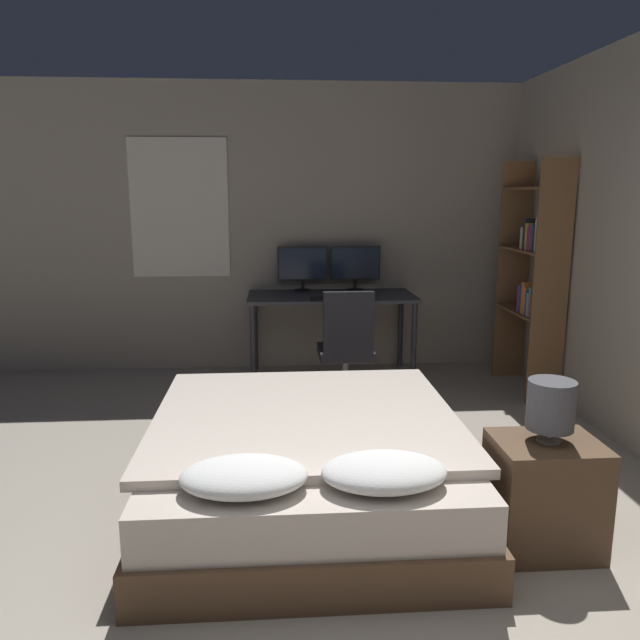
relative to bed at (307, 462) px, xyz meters
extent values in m
cube|color=#9E9384|center=(0.16, 2.86, 1.10)|extent=(12.00, 0.06, 2.70)
cube|color=silver|center=(-1.04, 2.82, 1.30)|extent=(0.91, 0.01, 1.28)
cube|color=black|center=(-1.04, 2.82, 1.30)|extent=(0.83, 0.01, 1.20)
cube|color=brown|center=(0.00, 0.02, -0.14)|extent=(1.62, 1.90, 0.22)
cube|color=beige|center=(0.00, 0.02, 0.08)|extent=(1.56, 1.84, 0.22)
cube|color=beige|center=(0.00, 0.13, 0.22)|extent=(1.66, 1.60, 0.05)
ellipsoid|color=white|center=(-0.30, -0.69, 0.26)|extent=(0.55, 0.38, 0.13)
ellipsoid|color=white|center=(0.30, -0.69, 0.26)|extent=(0.55, 0.38, 0.13)
cube|color=brown|center=(1.12, -0.50, 0.02)|extent=(0.49, 0.40, 0.55)
cylinder|color=gray|center=(1.12, -0.50, 0.30)|extent=(0.11, 0.11, 0.01)
cylinder|color=gray|center=(1.12, -0.50, 0.34)|extent=(0.02, 0.02, 0.05)
cylinder|color=#4C4C51|center=(1.12, -0.50, 0.48)|extent=(0.22, 0.22, 0.23)
cube|color=#38383D|center=(0.36, 2.44, 0.51)|extent=(1.52, 0.70, 0.03)
cylinder|color=#2D2D33|center=(-0.36, 2.14, 0.12)|extent=(0.05, 0.05, 0.75)
cylinder|color=#2D2D33|center=(1.07, 2.14, 0.12)|extent=(0.05, 0.05, 0.75)
cylinder|color=#2D2D33|center=(-0.36, 2.74, 0.12)|extent=(0.05, 0.05, 0.75)
cylinder|color=#2D2D33|center=(1.07, 2.74, 0.12)|extent=(0.05, 0.05, 0.75)
cylinder|color=black|center=(0.10, 2.69, 0.53)|extent=(0.16, 0.16, 0.01)
cylinder|color=black|center=(0.10, 2.69, 0.58)|extent=(0.03, 0.03, 0.09)
cube|color=black|center=(0.10, 2.69, 0.79)|extent=(0.47, 0.03, 0.32)
cube|color=#192338|center=(0.10, 2.67, 0.79)|extent=(0.44, 0.00, 0.29)
cylinder|color=black|center=(0.61, 2.69, 0.53)|extent=(0.16, 0.16, 0.01)
cylinder|color=black|center=(0.61, 2.69, 0.58)|extent=(0.03, 0.03, 0.09)
cube|color=black|center=(0.61, 2.69, 0.79)|extent=(0.47, 0.03, 0.32)
cube|color=#192338|center=(0.61, 2.67, 0.79)|extent=(0.44, 0.00, 0.29)
cube|color=black|center=(0.36, 2.19, 0.53)|extent=(0.42, 0.13, 0.02)
ellipsoid|color=black|center=(0.65, 2.19, 0.54)|extent=(0.07, 0.05, 0.04)
cylinder|color=black|center=(0.41, 1.78, -0.23)|extent=(0.52, 0.52, 0.04)
cylinder|color=gray|center=(0.41, 1.78, -0.04)|extent=(0.05, 0.05, 0.33)
cube|color=black|center=(0.41, 1.78, 0.16)|extent=(0.44, 0.44, 0.07)
cube|color=black|center=(0.41, 1.58, 0.44)|extent=(0.40, 0.05, 0.50)
cube|color=brown|center=(2.01, 1.54, 0.73)|extent=(0.29, 0.02, 1.96)
cube|color=brown|center=(2.01, 2.34, 0.73)|extent=(0.29, 0.02, 1.96)
cube|color=brown|center=(2.01, 1.94, 0.44)|extent=(0.29, 0.77, 0.02)
cube|color=brown|center=(2.01, 1.94, 0.97)|extent=(0.29, 0.77, 0.02)
cube|color=brown|center=(2.01, 1.94, 1.48)|extent=(0.29, 0.77, 0.02)
cube|color=#28282D|center=(2.01, 1.58, 0.57)|extent=(0.24, 0.03, 0.25)
cube|color=#B2332D|center=(2.01, 1.62, 0.55)|extent=(0.24, 0.04, 0.20)
cube|color=teal|center=(2.01, 1.66, 0.57)|extent=(0.24, 0.03, 0.24)
cube|color=#BCB29E|center=(2.01, 1.70, 0.55)|extent=(0.24, 0.02, 0.19)
cube|color=#2D4784|center=(2.01, 1.73, 0.55)|extent=(0.24, 0.03, 0.21)
cube|color=orange|center=(2.01, 1.76, 0.56)|extent=(0.24, 0.03, 0.23)
cube|color=orange|center=(2.01, 1.81, 0.58)|extent=(0.24, 0.04, 0.26)
cube|color=#2D4784|center=(2.01, 1.85, 0.57)|extent=(0.24, 0.02, 0.25)
cube|color=#7A387F|center=(2.01, 1.90, 0.56)|extent=(0.24, 0.04, 0.23)
cube|color=#B2332D|center=(2.01, 1.58, 1.10)|extent=(0.24, 0.04, 0.25)
cube|color=#BCB29E|center=(2.01, 1.63, 1.11)|extent=(0.24, 0.03, 0.27)
cube|color=#28282D|center=(2.01, 1.66, 1.08)|extent=(0.24, 0.03, 0.21)
cube|color=#2D4784|center=(2.01, 1.70, 1.09)|extent=(0.24, 0.03, 0.23)
cube|color=#B2332D|center=(2.01, 1.74, 1.09)|extent=(0.24, 0.03, 0.22)
cube|color=#7A387F|center=(2.01, 1.78, 1.07)|extent=(0.24, 0.03, 0.19)
cube|color=gold|center=(2.01, 1.82, 1.09)|extent=(0.24, 0.03, 0.22)
cube|color=#28282D|center=(2.01, 1.86, 1.11)|extent=(0.24, 0.04, 0.26)
cube|color=#BCB29E|center=(2.01, 1.91, 1.07)|extent=(0.24, 0.04, 0.18)
camera|label=1|loc=(-0.16, -3.17, 1.45)|focal=35.00mm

